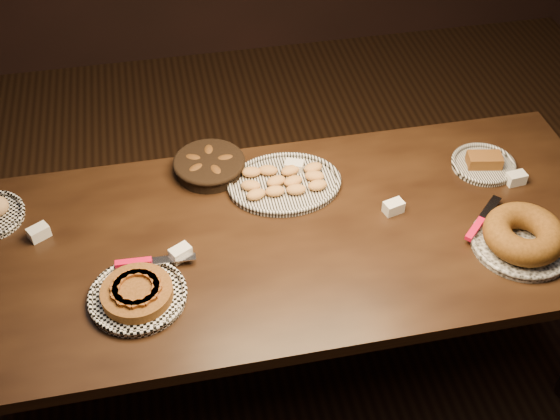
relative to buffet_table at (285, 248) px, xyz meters
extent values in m
plane|color=black|center=(0.00, 0.00, -0.68)|extent=(5.00, 5.00, 0.00)
cube|color=black|center=(0.00, 0.00, 0.05)|extent=(2.40, 1.00, 0.05)
cylinder|color=black|center=(-1.08, 0.38, -0.33)|extent=(0.08, 0.08, 0.70)
cylinder|color=black|center=(1.08, 0.38, -0.33)|extent=(0.08, 0.08, 0.70)
torus|color=white|center=(-0.52, -0.19, 0.09)|extent=(0.32, 0.32, 0.02)
cylinder|color=#482B0E|center=(-0.52, -0.19, 0.10)|extent=(0.27, 0.27, 0.04)
cube|color=#592A0F|center=(-0.46, -0.20, 0.13)|extent=(0.04, 0.08, 0.01)
cube|color=#592A0F|center=(-0.46, -0.17, 0.13)|extent=(0.05, 0.08, 0.01)
cube|color=#592A0F|center=(-0.48, -0.15, 0.13)|extent=(0.07, 0.07, 0.01)
cube|color=#592A0F|center=(-0.51, -0.13, 0.13)|extent=(0.08, 0.04, 0.01)
cube|color=#592A0F|center=(-0.54, -0.13, 0.13)|extent=(0.08, 0.05, 0.01)
cube|color=#592A0F|center=(-0.56, -0.15, 0.13)|extent=(0.07, 0.07, 0.01)
cube|color=#592A0F|center=(-0.58, -0.18, 0.13)|extent=(0.04, 0.08, 0.01)
cube|color=#592A0F|center=(-0.58, -0.21, 0.13)|extent=(0.05, 0.08, 0.01)
cube|color=#592A0F|center=(-0.56, -0.24, 0.13)|extent=(0.07, 0.07, 0.01)
cube|color=#592A0F|center=(-0.53, -0.25, 0.13)|extent=(0.08, 0.04, 0.01)
cube|color=#592A0F|center=(-0.50, -0.25, 0.13)|extent=(0.08, 0.05, 0.01)
cube|color=#592A0F|center=(-0.47, -0.23, 0.13)|extent=(0.07, 0.07, 0.01)
cube|color=red|center=(-0.52, -0.06, 0.10)|extent=(0.12, 0.03, 0.02)
cube|color=silver|center=(-0.39, -0.06, 0.10)|extent=(0.15, 0.04, 0.00)
torus|color=black|center=(0.05, 0.25, 0.09)|extent=(0.34, 0.34, 0.02)
ellipsoid|color=#A56830|center=(-0.07, 0.19, 0.10)|extent=(0.08, 0.06, 0.04)
ellipsoid|color=#A56830|center=(0.00, 0.19, 0.10)|extent=(0.08, 0.05, 0.04)
ellipsoid|color=#A56830|center=(0.08, 0.19, 0.10)|extent=(0.08, 0.06, 0.04)
ellipsoid|color=#A56830|center=(0.16, 0.19, 0.10)|extent=(0.08, 0.05, 0.04)
ellipsoid|color=#A56830|center=(-0.08, 0.24, 0.10)|extent=(0.08, 0.07, 0.04)
ellipsoid|color=#A56830|center=(0.02, 0.25, 0.10)|extent=(0.08, 0.07, 0.04)
ellipsoid|color=#A56830|center=(0.08, 0.23, 0.10)|extent=(0.08, 0.07, 0.04)
ellipsoid|color=#A56830|center=(0.16, 0.25, 0.10)|extent=(0.08, 0.07, 0.04)
ellipsoid|color=#A56830|center=(-0.07, 0.32, 0.10)|extent=(0.08, 0.06, 0.04)
ellipsoid|color=#A56830|center=(0.00, 0.31, 0.10)|extent=(0.08, 0.07, 0.04)
ellipsoid|color=#A56830|center=(0.08, 0.30, 0.10)|extent=(0.08, 0.07, 0.04)
ellipsoid|color=#A56830|center=(0.17, 0.29, 0.10)|extent=(0.08, 0.06, 0.04)
torus|color=black|center=(0.78, -0.22, 0.09)|extent=(0.34, 0.34, 0.02)
torus|color=brown|center=(0.78, -0.22, 0.13)|extent=(0.28, 0.28, 0.10)
cube|color=red|center=(0.64, -0.13, 0.10)|extent=(0.10, 0.10, 0.02)
cube|color=silver|center=(0.73, -0.04, 0.10)|extent=(0.13, 0.13, 0.00)
cylinder|color=black|center=(-0.22, 0.38, 0.11)|extent=(0.26, 0.26, 0.06)
torus|color=black|center=(-0.22, 0.38, 0.13)|extent=(0.27, 0.27, 0.02)
ellipsoid|color=#32140A|center=(-0.15, 0.38, 0.12)|extent=(0.08, 0.05, 0.04)
ellipsoid|color=#32140A|center=(-0.21, 0.44, 0.12)|extent=(0.05, 0.09, 0.04)
ellipsoid|color=#32140A|center=(-0.27, 0.41, 0.12)|extent=(0.09, 0.08, 0.04)
ellipsoid|color=#32140A|center=(-0.27, 0.35, 0.12)|extent=(0.09, 0.08, 0.04)
ellipsoid|color=#32140A|center=(-0.20, 0.32, 0.12)|extent=(0.07, 0.09, 0.04)
torus|color=black|center=(0.82, 0.20, 0.09)|extent=(0.25, 0.25, 0.02)
cube|color=#482B0E|center=(0.82, 0.20, 0.11)|extent=(0.14, 0.10, 0.05)
cube|color=white|center=(-0.37, -0.04, 0.10)|extent=(0.08, 0.07, 0.04)
cube|color=white|center=(0.10, 0.32, 0.10)|extent=(0.08, 0.07, 0.04)
cube|color=white|center=(0.40, 0.03, 0.10)|extent=(0.08, 0.06, 0.04)
cube|color=white|center=(-0.84, 0.15, 0.10)|extent=(0.08, 0.07, 0.04)
cube|color=white|center=(0.90, 0.09, 0.10)|extent=(0.07, 0.05, 0.04)
camera|label=1|loc=(-0.36, -1.68, 1.82)|focal=45.00mm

